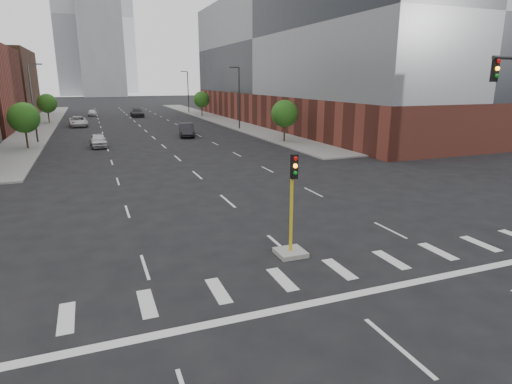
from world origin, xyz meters
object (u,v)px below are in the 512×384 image
car_far_left (78,121)px  car_near_left (98,140)px  car_deep_right (137,113)px  car_distant (92,113)px  car_mid_right (186,130)px  median_traffic_signal (291,234)px

car_far_left → car_near_left: bearing=-88.5°
car_near_left → car_deep_right: (8.35, 39.50, 0.04)m
car_far_left → car_distant: size_ratio=1.46×
car_far_left → car_deep_right: car_far_left is taller
car_mid_right → car_deep_right: car_mid_right is taller
car_near_left → car_far_left: car_far_left is taller
car_mid_right → median_traffic_signal: bearing=-87.0°
car_mid_right → car_distant: 40.88m
car_mid_right → car_far_left: car_mid_right is taller
median_traffic_signal → car_far_left: median_traffic_signal is taller
car_near_left → car_mid_right: size_ratio=0.84×
car_near_left → car_deep_right: car_deep_right is taller
car_near_left → car_far_left: size_ratio=0.77×
car_far_left → car_distant: 20.91m
median_traffic_signal → car_distant: bearing=95.0°
median_traffic_signal → car_distant: (-6.95, 79.89, -0.30)m
median_traffic_signal → car_mid_right: (4.25, 40.58, -0.11)m
car_near_left → car_mid_right: 12.39m
car_mid_right → car_near_left: bearing=-144.6°
median_traffic_signal → car_near_left: 35.74m
median_traffic_signal → car_far_left: bearing=98.9°
car_near_left → car_deep_right: bearing=75.8°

